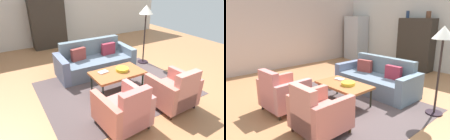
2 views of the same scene
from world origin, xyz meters
The scene contains 15 objects.
ground_plane centered at (0.00, 0.00, 0.00)m, with size 10.24×10.24×0.00m, color #B4794D.
wall_back centered at (0.00, 4.01, 1.40)m, with size 8.53×0.12×2.80m, color silver.
wall_left centered at (-4.26, 0.00, 1.40)m, with size 0.12×8.02×2.80m, color beige.
area_rug centered at (-0.38, -0.24, 0.00)m, with size 3.40×2.60×0.01m, color #544545.
couch centered at (-0.38, 0.89, 0.29)m, with size 2.11×0.93×0.86m.
coffee_table centered at (-0.38, -0.29, 0.42)m, with size 1.20×0.70×0.45m.
armchair_left centered at (-0.98, -1.46, 0.34)m, with size 0.84×0.84×0.88m.
armchair_right centered at (0.22, -1.46, 0.34)m, with size 0.81×0.81×0.88m.
fruit_bowl centered at (-0.25, -0.29, 0.49)m, with size 0.30×0.30×0.07m, color gold.
book_stack centered at (-0.67, -0.15, 0.47)m, with size 0.25×0.18×0.02m.
cabinet centered at (-0.86, 3.66, 0.90)m, with size 1.20×0.51×1.80m.
vase_tall centered at (-1.26, 3.66, 1.92)m, with size 0.11×0.11×0.25m, color navy.
vase_round centered at (-0.51, 3.66, 1.91)m, with size 0.16×0.16×0.22m, color brown.
refrigerator centered at (-3.63, 3.56, 0.93)m, with size 0.80×0.73×1.85m.
floor_lamp centered at (1.19, 0.69, 1.44)m, with size 0.40×0.40×1.72m.
Camera 2 is at (2.74, -3.29, 1.90)m, focal length 33.60 mm.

